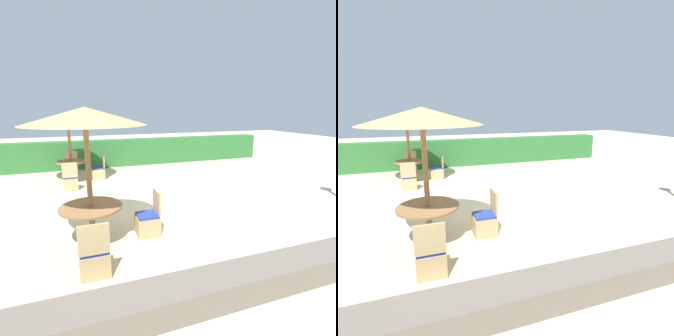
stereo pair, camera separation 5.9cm
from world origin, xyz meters
TOP-DOWN VIEW (x-y plane):
  - ground_plane at (0.00, 0.00)m, footprint 40.00×40.00m
  - hedge_row at (0.00, 5.62)m, footprint 13.00×0.70m
  - stone_border at (0.00, -3.63)m, footprint 10.00×0.56m
  - parasol_front_left at (-2.27, -1.37)m, footprint 2.21×2.21m
  - round_table_front_left at (-2.27, -1.37)m, footprint 1.19×1.19m
  - patio_chair_front_left_east at (-1.15, -1.42)m, footprint 0.46×0.46m
  - patio_chair_front_left_south at (-2.31, -2.46)m, footprint 0.46×0.46m
  - parasol_back_left at (-2.66, 3.42)m, footprint 2.37×2.37m
  - round_table_back_left at (-2.66, 3.42)m, footprint 1.04×1.04m
  - patio_chair_back_left_north at (-2.67, 4.41)m, footprint 0.46×0.46m
  - patio_chair_back_left_east at (-1.73, 3.47)m, footprint 0.46×0.46m
  - patio_chair_back_left_south at (-2.70, 2.40)m, footprint 0.46×0.46m

SIDE VIEW (x-z plane):
  - ground_plane at x=0.00m, z-range 0.00..0.00m
  - stone_border at x=0.00m, z-range 0.00..0.38m
  - patio_chair_front_left_east at x=-1.15m, z-range -0.20..0.73m
  - patio_chair_front_left_south at x=-2.31m, z-range -0.20..0.73m
  - patio_chair_back_left_north at x=-2.67m, z-range -0.20..0.73m
  - patio_chair_back_left_east at x=-1.73m, z-range -0.20..0.73m
  - patio_chair_back_left_south at x=-2.70m, z-range -0.20..0.73m
  - round_table_back_left at x=-2.66m, z-range 0.21..0.96m
  - hedge_row at x=0.00m, z-range 0.00..1.20m
  - round_table_front_left at x=-2.27m, z-range 0.23..0.97m
  - parasol_back_left at x=-2.66m, z-range 1.05..3.50m
  - parasol_front_left at x=-2.27m, z-range 1.12..3.73m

